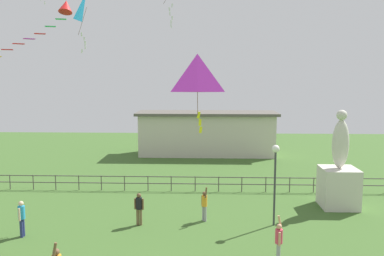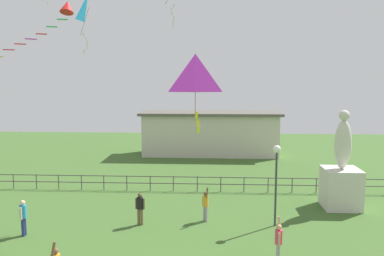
% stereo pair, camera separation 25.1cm
% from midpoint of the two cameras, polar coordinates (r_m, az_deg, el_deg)
% --- Properties ---
extents(statue_monument, '(1.91, 1.91, 5.37)m').
position_cam_midpoint_polar(statue_monument, '(23.60, 19.77, -6.72)').
color(statue_monument, beige).
rests_on(statue_monument, ground_plane).
extents(lamppost, '(0.36, 0.36, 3.93)m').
position_cam_midpoint_polar(lamppost, '(19.59, 11.33, -5.35)').
color(lamppost, '#38383D').
rests_on(lamppost, ground_plane).
extents(person_0, '(0.48, 0.29, 1.59)m').
position_cam_midpoint_polar(person_0, '(19.95, -7.86, -10.98)').
color(person_0, brown).
rests_on(person_0, ground_plane).
extents(person_1, '(0.30, 0.47, 1.82)m').
position_cam_midpoint_polar(person_1, '(16.37, 11.74, -15.25)').
color(person_1, '#99999E').
rests_on(person_1, ground_plane).
extents(person_2, '(0.31, 0.44, 1.77)m').
position_cam_midpoint_polar(person_2, '(20.29, 1.40, -10.66)').
color(person_2, '#99999E').
rests_on(person_2, ground_plane).
extents(person_3, '(0.30, 0.50, 1.65)m').
position_cam_midpoint_polar(person_3, '(19.97, -23.29, -11.40)').
color(person_3, navy).
rests_on(person_3, ground_plane).
extents(kite_0, '(1.13, 1.10, 2.26)m').
position_cam_midpoint_polar(kite_0, '(12.20, 0.18, 7.18)').
color(kite_0, '#B22DB2').
extents(kite_5, '(0.81, 0.95, 3.13)m').
position_cam_midpoint_polar(kite_5, '(22.90, -15.01, 15.97)').
color(kite_5, '#198CD1').
extents(streamer_kite, '(3.52, 2.12, 2.91)m').
position_cam_midpoint_polar(streamer_kite, '(19.14, -18.40, 15.52)').
color(streamer_kite, red).
extents(waterfront_railing, '(36.00, 0.06, 0.95)m').
position_cam_midpoint_polar(waterfront_railing, '(25.48, -3.15, -7.54)').
color(waterfront_railing, '#4C4742').
rests_on(waterfront_railing, ground_plane).
extents(pavilion_building, '(12.68, 4.08, 3.94)m').
position_cam_midpoint_polar(pavilion_building, '(36.88, 1.90, -0.72)').
color(pavilion_building, beige).
rests_on(pavilion_building, ground_plane).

